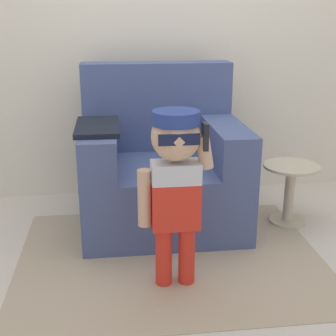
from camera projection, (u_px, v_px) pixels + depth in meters
ground_plane at (174, 233)px, 3.01m from camera, size 10.00×10.00×0.00m
wall_back at (159, 20)px, 3.37m from camera, size 10.00×0.05×2.60m
armchair at (161, 168)px, 3.10m from camera, size 1.04×0.90×1.03m
person_child at (175, 173)px, 2.26m from camera, size 0.37×0.28×0.91m
side_table at (290, 188)px, 3.09m from camera, size 0.37×0.37×0.41m
rug at (170, 257)px, 2.70m from camera, size 1.73×1.37×0.01m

